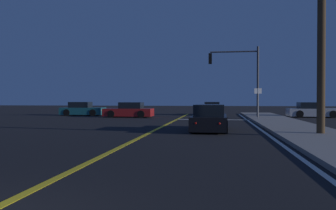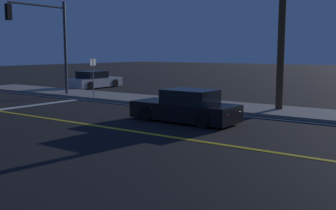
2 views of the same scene
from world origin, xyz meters
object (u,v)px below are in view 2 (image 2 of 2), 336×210
Objects in this scene: car_side_waiting_black at (186,108)px; car_following_oncoming_silver at (94,81)px; traffic_signal_near_right at (46,33)px; street_sign_corner at (93,72)px; utility_pole_right at (283,2)px.

car_side_waiting_black and car_following_oncoming_silver have the same top height.
car_following_oncoming_silver is 7.87m from traffic_signal_near_right.
car_following_oncoming_silver is at bearing 45.55° from street_sign_corner.
car_side_waiting_black is 16.84m from car_following_oncoming_silver.
car_following_oncoming_silver is at bearing 76.46° from utility_pole_right.
traffic_signal_near_right reaches higher than car_following_oncoming_silver.
utility_pole_right is at bearing -13.58° from car_following_oncoming_silver.
traffic_signal_near_right is at bearing 112.52° from street_sign_corner.
car_following_oncoming_silver is 0.45× the size of utility_pole_right.
car_following_oncoming_silver is at bearing -157.67° from traffic_signal_near_right.
car_following_oncoming_silver is at bearing 59.50° from car_side_waiting_black.
street_sign_corner is at bearing -44.49° from car_following_oncoming_silver.
street_sign_corner is at bearing 112.52° from traffic_signal_near_right.
traffic_signal_near_right reaches higher than car_side_waiting_black.
traffic_signal_near_right is 2.42× the size of street_sign_corner.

